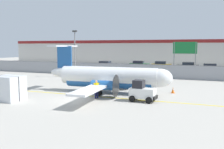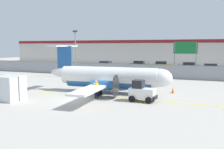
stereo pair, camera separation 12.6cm
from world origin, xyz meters
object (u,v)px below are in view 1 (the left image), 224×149
object	(u,v)px
parked_car_4	(161,65)
parked_car_6	(209,68)
parked_car_0	(68,66)
parked_car_2	(111,68)
parked_car_3	(139,64)
baggage_tug	(142,92)
traffic_cone_near_left	(173,90)
apron_light_pole	(75,50)
commuter_airplane	(111,77)
highway_sign	(185,51)
cargo_container	(9,88)
parked_car_1	(105,65)
parked_car_5	(188,66)
traffic_cone_near_right	(86,84)
ground_crew_worker	(96,88)

from	to	relation	value
parked_car_4	parked_car_6	size ratio (longest dim) A/B	1.02
parked_car_0	parked_car_6	xyz separation A→B (m)	(26.14, 5.69, 0.00)
parked_car_2	parked_car_3	xyz separation A→B (m)	(2.71, 9.85, 0.00)
baggage_tug	parked_car_2	size ratio (longest dim) A/B	0.57
parked_car_4	traffic_cone_near_left	bearing A→B (deg)	-81.51
apron_light_pole	parked_car_4	bearing A→B (deg)	61.20
commuter_airplane	baggage_tug	bearing A→B (deg)	-38.35
parked_car_4	baggage_tug	bearing A→B (deg)	-86.98
apron_light_pole	baggage_tug	bearing A→B (deg)	-43.30
apron_light_pole	highway_sign	bearing A→B (deg)	19.48
parked_car_0	parked_car_4	distance (m)	19.36
cargo_container	traffic_cone_near_left	size ratio (longest dim) A/B	3.91
parked_car_3	parked_car_1	bearing A→B (deg)	-154.21
parked_car_6	parked_car_5	bearing A→B (deg)	-36.38
parked_car_3	parked_car_5	xyz separation A→B (m)	(10.25, -0.97, 0.00)
commuter_airplane	baggage_tug	size ratio (longest dim) A/B	6.71
traffic_cone_near_left	traffic_cone_near_right	bearing A→B (deg)	175.38
baggage_tug	traffic_cone_near_left	bearing A→B (deg)	71.53
cargo_container	apron_light_pole	distance (m)	17.69
apron_light_pole	ground_crew_worker	bearing A→B (deg)	-54.02
traffic_cone_near_right	parked_car_0	bearing A→B (deg)	126.83
commuter_airplane	cargo_container	xyz separation A→B (m)	(-7.14, -6.72, -0.50)
ground_crew_worker	traffic_cone_near_right	xyz separation A→B (m)	(-4.23, 6.11, -0.64)
traffic_cone_near_right	parked_car_3	distance (m)	25.79
parked_car_0	parked_car_4	world-z (taller)	same
baggage_tug	ground_crew_worker	distance (m)	4.26
traffic_cone_near_right	apron_light_pole	bearing A→B (deg)	127.01
commuter_airplane	traffic_cone_near_right	world-z (taller)	commuter_airplane
commuter_airplane	parked_car_2	xyz separation A→B (m)	(-7.33, 18.89, -0.71)
traffic_cone_near_right	parked_car_2	xyz separation A→B (m)	(-2.91, 15.93, 0.58)
traffic_cone_near_left	apron_light_pole	xyz separation A→B (m)	(-16.14, 8.32, 3.99)
parked_car_4	apron_light_pole	bearing A→B (deg)	-122.81
traffic_cone_near_right	parked_car_2	size ratio (longest dim) A/B	0.15
cargo_container	commuter_airplane	bearing A→B (deg)	46.37
baggage_tug	cargo_container	xyz separation A→B (m)	(-11.21, -3.85, 0.24)
traffic_cone_near_right	cargo_container	bearing A→B (deg)	-105.73
traffic_cone_near_left	parked_car_4	world-z (taller)	parked_car_4
parked_car_4	parked_car_5	xyz separation A→B (m)	(5.49, -1.20, 0.00)
ground_crew_worker	parked_car_1	world-z (taller)	same
baggage_tug	parked_car_4	bearing A→B (deg)	100.70
cargo_container	parked_car_2	distance (m)	25.61
commuter_airplane	traffic_cone_near_left	size ratio (longest dim) A/B	25.10
ground_crew_worker	highway_sign	bearing A→B (deg)	114.95
ground_crew_worker	cargo_container	distance (m)	7.82
traffic_cone_near_left	parked_car_0	size ratio (longest dim) A/B	0.15
highway_sign	parked_car_1	bearing A→B (deg)	151.74
parked_car_0	apron_light_pole	size ratio (longest dim) A/B	0.60
traffic_cone_near_left	parked_car_3	size ratio (longest dim) A/B	0.15
parked_car_2	traffic_cone_near_right	bearing A→B (deg)	100.34
parked_car_1	parked_car_6	bearing A→B (deg)	2.31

